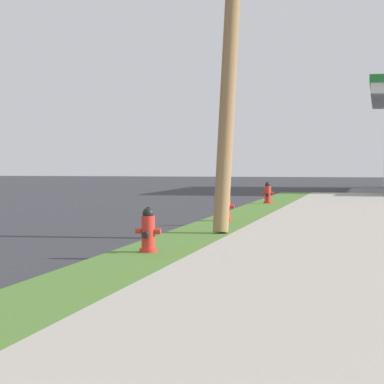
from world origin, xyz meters
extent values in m
cylinder|color=red|center=(0.66, 13.19, 0.15)|extent=(0.29, 0.29, 0.06)
cylinder|color=red|center=(0.66, 13.19, 0.42)|extent=(0.22, 0.22, 0.60)
sphere|color=black|center=(0.66, 13.19, 0.76)|extent=(0.19, 0.19, 0.19)
cylinder|color=black|center=(0.66, 13.19, 0.84)|extent=(0.06, 0.06, 0.05)
cylinder|color=red|center=(0.50, 13.19, 0.47)|extent=(0.10, 0.09, 0.09)
cylinder|color=red|center=(0.82, 13.19, 0.47)|extent=(0.10, 0.09, 0.09)
cylinder|color=black|center=(0.66, 13.02, 0.42)|extent=(0.11, 0.12, 0.11)
cylinder|color=red|center=(0.67, 20.79, 0.15)|extent=(0.29, 0.29, 0.06)
cylinder|color=red|center=(0.67, 20.79, 0.42)|extent=(0.22, 0.22, 0.60)
sphere|color=black|center=(0.67, 20.79, 0.76)|extent=(0.19, 0.19, 0.19)
cylinder|color=black|center=(0.67, 20.79, 0.84)|extent=(0.06, 0.06, 0.05)
cylinder|color=red|center=(0.51, 20.79, 0.47)|extent=(0.10, 0.09, 0.09)
cylinder|color=red|center=(0.83, 20.79, 0.47)|extent=(0.10, 0.09, 0.09)
cylinder|color=black|center=(0.67, 20.62, 0.42)|extent=(0.11, 0.12, 0.11)
cylinder|color=red|center=(0.63, 29.70, 0.15)|extent=(0.29, 0.29, 0.06)
cylinder|color=red|center=(0.63, 29.70, 0.42)|extent=(0.22, 0.22, 0.60)
sphere|color=black|center=(0.63, 29.70, 0.76)|extent=(0.19, 0.19, 0.19)
cylinder|color=black|center=(0.63, 29.70, 0.84)|extent=(0.06, 0.06, 0.05)
cylinder|color=red|center=(0.47, 29.70, 0.47)|extent=(0.10, 0.09, 0.09)
cylinder|color=red|center=(0.79, 29.70, 0.47)|extent=(0.10, 0.09, 0.09)
cylinder|color=black|center=(0.63, 29.53, 0.42)|extent=(0.11, 0.12, 0.11)
camera|label=1|loc=(4.35, -1.02, 1.66)|focal=83.80mm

